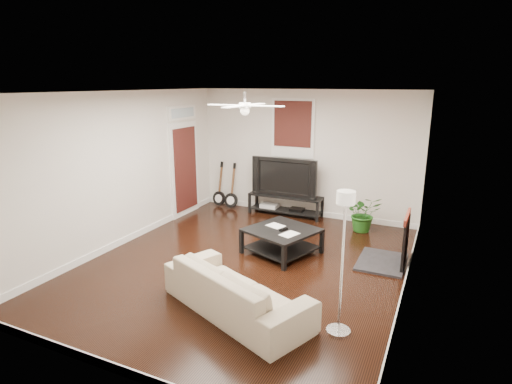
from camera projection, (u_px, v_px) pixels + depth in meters
room at (245, 183)px, 6.59m from camera, size 5.01×6.01×2.81m
brick_accent at (417, 185)px, 6.46m from camera, size 0.02×2.20×2.80m
fireplace at (393, 239)px, 6.81m from camera, size 0.80×1.10×0.92m
window_back at (293, 129)px, 9.18m from camera, size 1.00×0.06×1.30m
door_left at (185, 160)px, 9.30m from camera, size 0.08×1.00×2.50m
tv_stand at (285, 205)px, 9.48m from camera, size 1.68×0.45×0.47m
tv at (286, 176)px, 9.32m from camera, size 1.51×0.20×0.87m
coffee_table at (282, 241)px, 7.35m from camera, size 1.38×1.38×0.45m
sofa at (236, 289)px, 5.44m from camera, size 2.34×1.64×0.64m
floor_lamp at (342, 264)px, 4.83m from camera, size 0.38×0.38×1.78m
potted_plant at (363, 213)px, 8.41m from camera, size 0.87×0.83×0.75m
guitar_left at (219, 184)px, 10.07m from camera, size 0.36×0.27×1.10m
guitar_right at (231, 186)px, 9.90m from camera, size 0.34×0.24×1.10m
ceiling_fan at (245, 105)px, 6.29m from camera, size 1.24×1.24×0.32m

